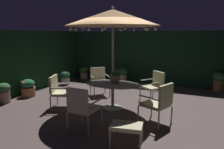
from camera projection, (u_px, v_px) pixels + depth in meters
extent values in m
cube|color=#544442|center=(114.00, 107.00, 6.22)|extent=(7.55, 7.40, 0.02)
cube|color=#152F1E|center=(147.00, 57.00, 9.19)|extent=(7.55, 0.30, 2.23)
cube|color=#15341C|center=(20.00, 63.00, 7.48)|extent=(0.30, 7.40, 2.23)
cylinder|color=#B7B4AC|center=(113.00, 108.00, 6.10)|extent=(0.56, 0.56, 0.03)
cylinder|color=#B7B4AC|center=(113.00, 97.00, 6.04)|extent=(0.09, 0.09, 0.70)
ellipsoid|color=#A1ADAE|center=(113.00, 84.00, 5.97)|extent=(1.65, 1.07, 0.03)
cylinder|color=#B9B6A4|center=(113.00, 66.00, 5.87)|extent=(0.06, 0.06, 2.47)
cone|color=tan|center=(113.00, 18.00, 5.63)|extent=(2.55, 2.55, 0.44)
sphere|color=#B9B6A4|center=(113.00, 8.00, 5.58)|extent=(0.07, 0.07, 0.07)
sphere|color=#F9DB8C|center=(156.00, 29.00, 5.26)|extent=(0.08, 0.08, 0.08)
sphere|color=#F9DB8C|center=(155.00, 29.00, 5.72)|extent=(0.08, 0.08, 0.08)
sphere|color=#F9DB8C|center=(147.00, 30.00, 6.22)|extent=(0.08, 0.08, 0.08)
sphere|color=#F9DB8C|center=(134.00, 30.00, 6.61)|extent=(0.08, 0.08, 0.08)
sphere|color=#F9DB8C|center=(121.00, 30.00, 6.79)|extent=(0.08, 0.08, 0.08)
sphere|color=#F9DB8C|center=(102.00, 30.00, 6.77)|extent=(0.08, 0.08, 0.08)
sphere|color=#F9DB8C|center=(89.00, 30.00, 6.55)|extent=(0.08, 0.08, 0.08)
sphere|color=#F9DB8C|center=(76.00, 29.00, 6.10)|extent=(0.08, 0.08, 0.08)
sphere|color=#F9DB8C|center=(70.00, 29.00, 5.68)|extent=(0.08, 0.08, 0.08)
sphere|color=#F9DB8C|center=(70.00, 29.00, 5.22)|extent=(0.08, 0.08, 0.08)
sphere|color=#F9DB8C|center=(83.00, 28.00, 4.77)|extent=(0.08, 0.08, 0.08)
sphere|color=#F9DB8C|center=(104.00, 28.00, 4.57)|extent=(0.08, 0.08, 0.08)
sphere|color=#F9DB8C|center=(125.00, 28.00, 4.59)|extent=(0.08, 0.08, 0.08)
sphere|color=#F9DB8C|center=(145.00, 28.00, 4.81)|extent=(0.08, 0.08, 0.08)
cylinder|color=tan|center=(115.00, 81.00, 6.03)|extent=(0.15, 0.15, 0.09)
cylinder|color=tan|center=(115.00, 78.00, 6.01)|extent=(0.33, 0.33, 0.14)
ellipsoid|color=#275F34|center=(115.00, 73.00, 5.98)|extent=(0.30, 0.30, 0.18)
sphere|color=#C6353B|center=(115.00, 71.00, 5.97)|extent=(0.10, 0.10, 0.10)
cylinder|color=#B3AEA5|center=(151.00, 98.00, 6.39)|extent=(0.04, 0.04, 0.41)
cylinder|color=#B3AEA5|center=(140.00, 94.00, 6.84)|extent=(0.04, 0.04, 0.41)
cylinder|color=#B3AEA5|center=(164.00, 96.00, 6.63)|extent=(0.04, 0.04, 0.41)
cylinder|color=#B3AEA5|center=(153.00, 92.00, 7.09)|extent=(0.04, 0.04, 0.41)
cube|color=beige|center=(152.00, 87.00, 6.69)|extent=(0.73, 0.73, 0.07)
cube|color=beige|center=(159.00, 79.00, 6.76)|extent=(0.44, 0.36, 0.45)
cylinder|color=#B3AEA5|center=(158.00, 83.00, 6.43)|extent=(0.33, 0.43, 0.04)
cylinder|color=#B3AEA5|center=(147.00, 80.00, 6.88)|extent=(0.33, 0.43, 0.04)
cylinder|color=#BBB5A7|center=(110.00, 90.00, 7.20)|extent=(0.04, 0.04, 0.44)
cylinder|color=#BBB5A7|center=(94.00, 92.00, 7.03)|extent=(0.04, 0.04, 0.44)
cylinder|color=#BBB5A7|center=(105.00, 86.00, 7.75)|extent=(0.04, 0.04, 0.44)
cylinder|color=#BBB5A7|center=(90.00, 88.00, 7.59)|extent=(0.04, 0.04, 0.44)
cube|color=beige|center=(100.00, 82.00, 7.35)|extent=(0.79, 0.79, 0.07)
cube|color=beige|center=(98.00, 73.00, 7.56)|extent=(0.43, 0.40, 0.43)
cylinder|color=#BBB5A7|center=(107.00, 75.00, 7.39)|extent=(0.41, 0.44, 0.04)
cylinder|color=#BBB5A7|center=(92.00, 76.00, 7.22)|extent=(0.41, 0.44, 0.04)
cylinder|color=#B8AFA8|center=(76.00, 98.00, 6.43)|extent=(0.04, 0.04, 0.41)
cylinder|color=#B8AFA8|center=(71.00, 104.00, 5.83)|extent=(0.04, 0.04, 0.41)
cylinder|color=#B8AFA8|center=(57.00, 97.00, 6.47)|extent=(0.04, 0.04, 0.41)
cylinder|color=#B8AFA8|center=(50.00, 104.00, 5.86)|extent=(0.04, 0.04, 0.41)
cube|color=beige|center=(63.00, 93.00, 6.10)|extent=(0.74, 0.76, 0.07)
cube|color=beige|center=(54.00, 84.00, 6.07)|extent=(0.27, 0.57, 0.46)
cylinder|color=#B8AFA8|center=(66.00, 83.00, 6.36)|extent=(0.53, 0.23, 0.04)
cylinder|color=#B8AFA8|center=(60.00, 88.00, 5.76)|extent=(0.53, 0.23, 0.04)
cylinder|color=#B3ADA9|center=(82.00, 113.00, 5.19)|extent=(0.04, 0.04, 0.42)
cylinder|color=#B3ADA9|center=(102.00, 117.00, 4.95)|extent=(0.04, 0.04, 0.42)
cylinder|color=#B3ADA9|center=(67.00, 121.00, 4.68)|extent=(0.04, 0.04, 0.42)
cylinder|color=#B3ADA9|center=(88.00, 126.00, 4.44)|extent=(0.04, 0.04, 0.42)
cube|color=beige|center=(85.00, 109.00, 4.77)|extent=(0.55, 0.59, 0.07)
cube|color=beige|center=(77.00, 100.00, 4.47)|extent=(0.52, 0.08, 0.50)
cylinder|color=#B3ADA9|center=(75.00, 99.00, 4.85)|extent=(0.06, 0.56, 0.04)
cylinder|color=#B3ADA9|center=(95.00, 102.00, 4.61)|extent=(0.06, 0.56, 0.04)
cylinder|color=#B4B1A3|center=(138.00, 114.00, 5.08)|extent=(0.04, 0.04, 0.43)
cylinder|color=#B4B1A3|center=(152.00, 109.00, 5.47)|extent=(0.04, 0.04, 0.43)
cylinder|color=#B4B1A3|center=(159.00, 121.00, 4.68)|extent=(0.04, 0.04, 0.43)
cylinder|color=#B4B1A3|center=(172.00, 114.00, 5.07)|extent=(0.04, 0.04, 0.43)
cube|color=beige|center=(155.00, 104.00, 5.03)|extent=(0.72, 0.71, 0.07)
cube|color=beige|center=(166.00, 95.00, 4.79)|extent=(0.24, 0.52, 0.50)
cylinder|color=#B4B1A3|center=(149.00, 98.00, 4.79)|extent=(0.53, 0.23, 0.04)
cylinder|color=#B4B1A3|center=(162.00, 93.00, 5.18)|extent=(0.53, 0.23, 0.04)
cylinder|color=#BAB2AD|center=(114.00, 131.00, 4.29)|extent=(0.03, 0.03, 0.35)
cylinder|color=#BAB2AD|center=(142.00, 134.00, 4.16)|extent=(0.03, 0.03, 0.35)
cylinder|color=#BAB2AD|center=(110.00, 139.00, 3.95)|extent=(0.03, 0.03, 0.35)
cylinder|color=#BAB2AD|center=(140.00, 143.00, 3.82)|extent=(0.03, 0.03, 0.35)
cube|color=beige|center=(126.00, 126.00, 4.02)|extent=(0.66, 0.50, 0.08)
cylinder|color=beige|center=(65.00, 81.00, 8.99)|extent=(0.34, 0.34, 0.29)
ellipsoid|color=#165527|center=(65.00, 75.00, 8.94)|extent=(0.41, 0.41, 0.29)
sphere|color=#AA3787|center=(68.00, 73.00, 8.87)|extent=(0.08, 0.08, 0.08)
sphere|color=#AD317A|center=(68.00, 74.00, 9.04)|extent=(0.10, 0.10, 0.10)
sphere|color=#B22B85|center=(66.00, 73.00, 9.04)|extent=(0.11, 0.11, 0.11)
sphere|color=#BC3D86|center=(63.00, 73.00, 8.99)|extent=(0.11, 0.11, 0.11)
sphere|color=#AD2C75|center=(63.00, 73.00, 8.84)|extent=(0.11, 0.11, 0.11)
sphere|color=#AE4682|center=(64.00, 75.00, 8.79)|extent=(0.10, 0.10, 0.10)
cylinder|color=#AB6243|center=(219.00, 86.00, 7.86)|extent=(0.41, 0.41, 0.42)
ellipsoid|color=#336B3E|center=(220.00, 77.00, 7.80)|extent=(0.49, 0.49, 0.35)
sphere|color=orange|center=(222.00, 75.00, 7.87)|extent=(0.10, 0.10, 0.10)
sphere|color=orange|center=(217.00, 75.00, 7.88)|extent=(0.11, 0.11, 0.11)
sphere|color=#E77342|center=(216.00, 74.00, 7.77)|extent=(0.09, 0.09, 0.09)
sphere|color=orange|center=(222.00, 77.00, 7.66)|extent=(0.10, 0.10, 0.10)
cylinder|color=tan|center=(84.00, 75.00, 10.31)|extent=(0.39, 0.39, 0.27)
ellipsoid|color=#286F31|center=(84.00, 70.00, 10.26)|extent=(0.47, 0.47, 0.33)
sphere|color=red|center=(87.00, 70.00, 10.16)|extent=(0.10, 0.10, 0.10)
sphere|color=red|center=(85.00, 67.00, 10.34)|extent=(0.11, 0.11, 0.11)
sphere|color=#DE2A41|center=(81.00, 69.00, 10.28)|extent=(0.09, 0.09, 0.09)
sphere|color=red|center=(82.00, 69.00, 10.07)|extent=(0.10, 0.10, 0.10)
cylinder|color=#887254|center=(4.00, 97.00, 6.58)|extent=(0.36, 0.36, 0.37)
ellipsoid|color=#2D6133|center=(3.00, 88.00, 6.53)|extent=(0.40, 0.40, 0.28)
sphere|color=#B64586|center=(6.00, 87.00, 6.45)|extent=(0.10, 0.10, 0.10)
sphere|color=#BE3780|center=(6.00, 84.00, 6.63)|extent=(0.09, 0.09, 0.09)
sphere|color=#AD3A76|center=(1.00, 87.00, 6.41)|extent=(0.11, 0.11, 0.11)
cylinder|color=#AD6A43|center=(29.00, 92.00, 7.29)|extent=(0.46, 0.46, 0.31)
ellipsoid|color=#24623B|center=(28.00, 84.00, 7.23)|extent=(0.45, 0.45, 0.32)
sphere|color=orange|center=(31.00, 84.00, 7.15)|extent=(0.11, 0.11, 0.11)
sphere|color=#E17244|center=(33.00, 81.00, 7.32)|extent=(0.08, 0.08, 0.08)
sphere|color=orange|center=(26.00, 80.00, 7.31)|extent=(0.07, 0.07, 0.07)
sphere|color=orange|center=(22.00, 82.00, 7.14)|extent=(0.10, 0.10, 0.10)
sphere|color=#D98D40|center=(24.00, 83.00, 7.05)|extent=(0.10, 0.10, 0.10)
cylinder|color=tan|center=(123.00, 79.00, 9.10)|extent=(0.36, 0.36, 0.40)
ellipsoid|color=#265232|center=(123.00, 72.00, 9.04)|extent=(0.42, 0.42, 0.29)
sphere|color=#E6C255|center=(125.00, 72.00, 9.00)|extent=(0.08, 0.08, 0.08)
sphere|color=yellow|center=(124.00, 70.00, 9.13)|extent=(0.07, 0.07, 0.07)
sphere|color=#ECC758|center=(121.00, 69.00, 9.11)|extent=(0.10, 0.10, 0.10)
sphere|color=yellow|center=(120.00, 71.00, 8.97)|extent=(0.07, 0.07, 0.07)
sphere|color=#E6C456|center=(122.00, 72.00, 8.91)|extent=(0.07, 0.07, 0.07)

